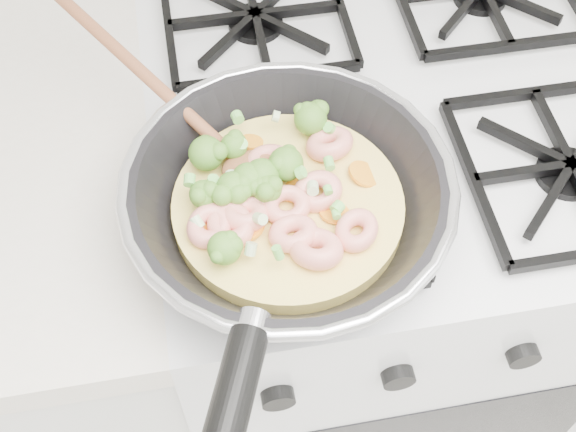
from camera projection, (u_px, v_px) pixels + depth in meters
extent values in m
cube|color=white|center=(366.00, 281.00, 1.26)|extent=(0.60, 0.60, 0.90)
cube|color=black|center=(400.00, 88.00, 0.88)|extent=(0.56, 0.56, 0.02)
torus|color=silver|center=(288.00, 185.00, 0.71)|extent=(0.33, 0.33, 0.01)
cylinder|color=#F9DF6C|center=(288.00, 207.00, 0.74)|extent=(0.23, 0.23, 0.02)
ellipsoid|color=#955636|center=(251.00, 168.00, 0.74)|extent=(0.07, 0.07, 0.02)
cylinder|color=#955636|center=(145.00, 75.00, 0.78)|extent=(0.18, 0.24, 0.07)
torus|color=#F3A290|center=(231.00, 225.00, 0.70)|extent=(0.07, 0.07, 0.02)
torus|color=#F3A290|center=(287.00, 205.00, 0.72)|extent=(0.05, 0.05, 0.03)
torus|color=#F3A290|center=(293.00, 234.00, 0.70)|extent=(0.05, 0.05, 0.02)
torus|color=#F3A290|center=(224.00, 204.00, 0.72)|extent=(0.07, 0.07, 0.03)
torus|color=#F3A290|center=(318.00, 192.00, 0.73)|extent=(0.06, 0.06, 0.03)
torus|color=#F3A290|center=(357.00, 230.00, 0.70)|extent=(0.07, 0.07, 0.02)
torus|color=#F3A290|center=(245.00, 215.00, 0.71)|extent=(0.05, 0.05, 0.03)
torus|color=#F3A290|center=(255.00, 193.00, 0.72)|extent=(0.07, 0.07, 0.02)
torus|color=#F3A290|center=(269.00, 163.00, 0.75)|extent=(0.05, 0.06, 0.03)
torus|color=#F3A290|center=(210.00, 226.00, 0.70)|extent=(0.07, 0.07, 0.03)
torus|color=#F3A290|center=(316.00, 249.00, 0.69)|extent=(0.07, 0.08, 0.03)
torus|color=#F3A290|center=(330.00, 144.00, 0.76)|extent=(0.06, 0.06, 0.03)
ellipsoid|color=#5C9631|center=(286.00, 164.00, 0.73)|extent=(0.05, 0.05, 0.04)
ellipsoid|color=#5C9631|center=(233.00, 188.00, 0.71)|extent=(0.04, 0.04, 0.03)
ellipsoid|color=#5C9631|center=(204.00, 194.00, 0.71)|extent=(0.04, 0.04, 0.03)
ellipsoid|color=#5C9631|center=(262.00, 176.00, 0.72)|extent=(0.05, 0.05, 0.03)
ellipsoid|color=#5C9631|center=(224.00, 248.00, 0.68)|extent=(0.04, 0.04, 0.03)
ellipsoid|color=#5C9631|center=(310.00, 119.00, 0.76)|extent=(0.04, 0.04, 0.03)
ellipsoid|color=#5C9631|center=(249.00, 180.00, 0.72)|extent=(0.05, 0.05, 0.03)
ellipsoid|color=#5C9631|center=(234.00, 146.00, 0.74)|extent=(0.04, 0.04, 0.03)
ellipsoid|color=#5C9631|center=(267.00, 189.00, 0.71)|extent=(0.04, 0.04, 0.03)
ellipsoid|color=#5C9631|center=(206.00, 153.00, 0.74)|extent=(0.05, 0.05, 0.04)
cylinder|color=orange|center=(210.00, 236.00, 0.71)|extent=(0.03, 0.03, 0.01)
cylinder|color=orange|center=(364.00, 174.00, 0.75)|extent=(0.05, 0.05, 0.01)
cylinder|color=orange|center=(238.00, 218.00, 0.72)|extent=(0.04, 0.04, 0.01)
cylinder|color=orange|center=(233.00, 146.00, 0.77)|extent=(0.04, 0.04, 0.01)
cylinder|color=orange|center=(251.00, 142.00, 0.77)|extent=(0.04, 0.04, 0.01)
cylinder|color=orange|center=(284.00, 167.00, 0.75)|extent=(0.04, 0.04, 0.01)
cylinder|color=orange|center=(249.00, 228.00, 0.71)|extent=(0.04, 0.04, 0.01)
cylinder|color=orange|center=(230.00, 189.00, 0.74)|extent=(0.04, 0.04, 0.01)
cylinder|color=orange|center=(334.00, 213.00, 0.72)|extent=(0.03, 0.03, 0.01)
cylinder|color=orange|center=(296.00, 190.00, 0.74)|extent=(0.04, 0.04, 0.00)
cylinder|color=#C2E29F|center=(260.00, 219.00, 0.69)|extent=(0.01, 0.01, 0.01)
cylinder|color=#71CE52|center=(190.00, 180.00, 0.71)|extent=(0.01, 0.01, 0.01)
cylinder|color=#C2E29F|center=(276.00, 116.00, 0.76)|extent=(0.01, 0.01, 0.01)
cylinder|color=#C2E29F|center=(197.00, 222.00, 0.70)|extent=(0.01, 0.01, 0.01)
cylinder|color=#C2E29F|center=(231.00, 175.00, 0.73)|extent=(0.01, 0.01, 0.01)
cylinder|color=#71CE52|center=(237.00, 117.00, 0.76)|extent=(0.01, 0.01, 0.01)
cylinder|color=#71CE52|center=(336.00, 214.00, 0.70)|extent=(0.01, 0.01, 0.01)
cylinder|color=#71CE52|center=(278.00, 253.00, 0.67)|extent=(0.01, 0.01, 0.01)
cylinder|color=#71CE52|center=(234.00, 141.00, 0.75)|extent=(0.01, 0.01, 0.01)
cylinder|color=#71CE52|center=(301.00, 172.00, 0.72)|extent=(0.01, 0.01, 0.01)
cylinder|color=#71CE52|center=(242.00, 145.00, 0.74)|extent=(0.01, 0.01, 0.01)
cylinder|color=#71CE52|center=(259.00, 165.00, 0.73)|extent=(0.01, 0.01, 0.01)
cylinder|color=#71CE52|center=(329.00, 164.00, 0.73)|extent=(0.01, 0.01, 0.01)
cylinder|color=#71CE52|center=(338.00, 208.00, 0.71)|extent=(0.01, 0.01, 0.01)
cylinder|color=#71CE52|center=(328.00, 190.00, 0.71)|extent=(0.01, 0.01, 0.01)
cylinder|color=#C2E29F|center=(313.00, 188.00, 0.72)|extent=(0.01, 0.01, 0.01)
cylinder|color=#C2E29F|center=(251.00, 249.00, 0.68)|extent=(0.01, 0.01, 0.01)
cylinder|color=#71CE52|center=(212.00, 182.00, 0.72)|extent=(0.01, 0.01, 0.01)
cylinder|color=#71CE52|center=(330.00, 129.00, 0.76)|extent=(0.01, 0.01, 0.01)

